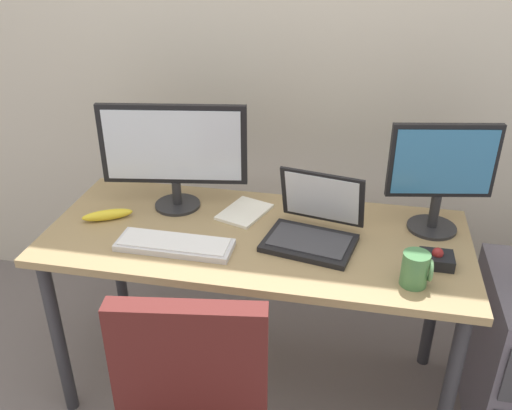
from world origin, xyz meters
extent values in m
plane|color=slate|center=(0.00, 0.00, 0.00)|extent=(8.00, 8.00, 0.00)
cube|color=beige|center=(0.00, 0.68, 1.40)|extent=(6.00, 0.10, 2.80)
cube|color=#9A8056|center=(0.00, 0.00, 0.73)|extent=(1.54, 0.67, 0.03)
cylinder|color=#2D2D33|center=(-0.71, -0.27, 0.36)|extent=(0.05, 0.05, 0.72)
cylinder|color=#2D2D33|center=(0.71, -0.27, 0.36)|extent=(0.05, 0.05, 0.72)
cylinder|color=#2D2D33|center=(-0.71, 0.27, 0.36)|extent=(0.05, 0.05, 0.72)
cylinder|color=#2D2D33|center=(0.71, 0.27, 0.36)|extent=(0.05, 0.05, 0.72)
cube|color=#57201D|center=(-0.03, -0.71, 0.75)|extent=(0.40, 0.12, 0.42)
cylinder|color=#262628|center=(-0.35, 0.15, 0.75)|extent=(0.18, 0.18, 0.01)
cylinder|color=#262628|center=(-0.35, 0.15, 0.81)|extent=(0.04, 0.04, 0.10)
cube|color=black|center=(-0.35, 0.15, 1.01)|extent=(0.56, 0.11, 0.31)
cube|color=silver|center=(-0.35, 0.14, 1.01)|extent=(0.51, 0.09, 0.28)
cylinder|color=#262628|center=(0.63, 0.17, 0.75)|extent=(0.18, 0.18, 0.01)
cylinder|color=#262628|center=(0.63, 0.17, 0.82)|extent=(0.04, 0.04, 0.13)
cube|color=black|center=(0.63, 0.17, 1.02)|extent=(0.38, 0.09, 0.27)
cube|color=teal|center=(0.64, 0.15, 1.02)|extent=(0.34, 0.07, 0.24)
cube|color=silver|center=(-0.26, -0.15, 0.76)|extent=(0.41, 0.14, 0.02)
cube|color=white|center=(-0.26, -0.15, 0.77)|extent=(0.38, 0.12, 0.01)
cube|color=black|center=(0.20, -0.04, 0.76)|extent=(0.35, 0.28, 0.02)
cube|color=#38383D|center=(0.20, -0.04, 0.77)|extent=(0.30, 0.21, 0.00)
cube|color=black|center=(0.23, 0.09, 0.87)|extent=(0.32, 0.12, 0.22)
cube|color=silver|center=(0.23, 0.09, 0.87)|extent=(0.28, 0.10, 0.19)
cube|color=black|center=(0.63, -0.08, 0.77)|extent=(0.11, 0.09, 0.04)
sphere|color=maroon|center=(0.63, -0.08, 0.79)|extent=(0.04, 0.04, 0.04)
cylinder|color=#467C47|center=(0.55, -0.20, 0.80)|extent=(0.09, 0.09, 0.11)
torus|color=#51804D|center=(0.59, -0.20, 0.81)|extent=(0.01, 0.07, 0.07)
cube|color=white|center=(-0.08, 0.14, 0.75)|extent=(0.21, 0.25, 0.01)
ellipsoid|color=yellow|center=(-0.58, -0.01, 0.77)|extent=(0.19, 0.13, 0.04)
camera|label=1|loc=(0.34, -1.69, 1.79)|focal=38.61mm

